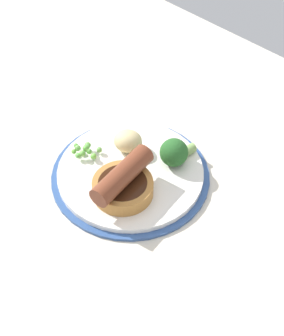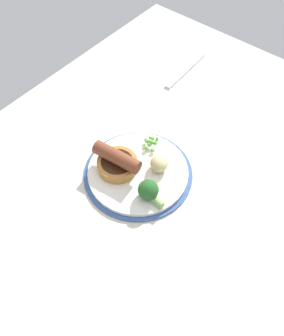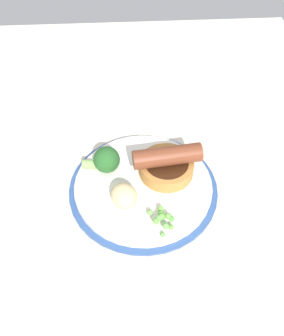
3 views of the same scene
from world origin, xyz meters
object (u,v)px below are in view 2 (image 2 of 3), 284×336
at_px(dinner_plate, 138,173).
at_px(sausage_pudding, 117,162).
at_px(pea_pile, 151,143).
at_px(fork, 186,70).
at_px(potato_chunk_0, 159,163).
at_px(broccoli_floret_near, 149,191).

distance_m(dinner_plate, sausage_pudding, 0.05).
xyz_separation_m(pea_pile, fork, (0.28, 0.10, -0.02)).
height_order(dinner_plate, potato_chunk_0, potato_chunk_0).
xyz_separation_m(potato_chunk_0, fork, (0.32, 0.15, -0.03)).
bearing_deg(pea_pile, fork, 19.36).
height_order(potato_chunk_0, fork, potato_chunk_0).
xyz_separation_m(pea_pile, broccoli_floret_near, (-0.11, -0.08, 0.01)).
height_order(sausage_pudding, pea_pile, sausage_pudding).
bearing_deg(potato_chunk_0, pea_pile, 54.37).
height_order(dinner_plate, broccoli_floret_near, broccoli_floret_near).
distance_m(sausage_pudding, fork, 0.38).
distance_m(pea_pile, broccoli_floret_near, 0.14).
bearing_deg(dinner_plate, broccoli_floret_near, -121.50).
relative_size(pea_pile, fork, 0.27).
height_order(dinner_plate, sausage_pudding, sausage_pudding).
bearing_deg(dinner_plate, potato_chunk_0, -41.91).
height_order(pea_pile, potato_chunk_0, potato_chunk_0).
distance_m(broccoli_floret_near, potato_chunk_0, 0.08).
relative_size(dinner_plate, pea_pile, 4.88).
relative_size(sausage_pudding, potato_chunk_0, 2.50).
bearing_deg(potato_chunk_0, broccoli_floret_near, -158.42).
distance_m(potato_chunk_0, fork, 0.35).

